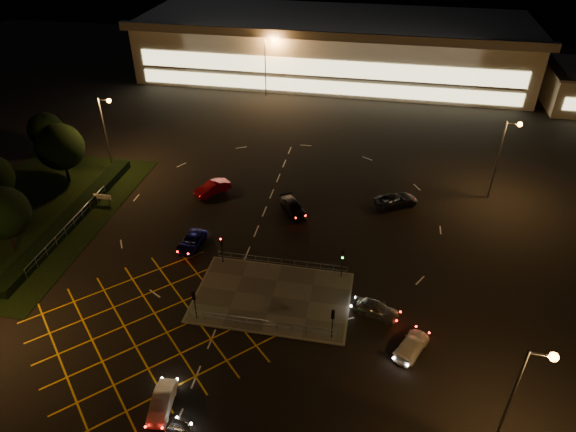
% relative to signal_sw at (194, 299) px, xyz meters
% --- Properties ---
extents(ground, '(180.00, 180.00, 0.00)m').
position_rel_signal_sw_xyz_m(ground, '(4.00, 5.99, -2.37)').
color(ground, black).
rests_on(ground, ground).
extents(pedestrian_island, '(14.00, 9.00, 0.12)m').
position_rel_signal_sw_xyz_m(pedestrian_island, '(6.00, 3.99, -2.31)').
color(pedestrian_island, '#4C4944').
rests_on(pedestrian_island, ground).
extents(grass_verge, '(18.00, 30.00, 0.08)m').
position_rel_signal_sw_xyz_m(grass_verge, '(-24.00, 11.99, -2.33)').
color(grass_verge, black).
rests_on(grass_verge, ground).
extents(hedge, '(2.00, 26.00, 1.00)m').
position_rel_signal_sw_xyz_m(hedge, '(-19.00, 11.99, -1.87)').
color(hedge, black).
rests_on(hedge, ground).
extents(supermarket, '(72.00, 26.50, 10.50)m').
position_rel_signal_sw_xyz_m(supermarket, '(4.00, 67.95, 2.95)').
color(supermarket, beige).
rests_on(supermarket, ground).
extents(streetlight_se, '(1.78, 0.56, 10.03)m').
position_rel_signal_sw_xyz_m(streetlight_se, '(24.44, -8.01, 4.20)').
color(streetlight_se, slate).
rests_on(streetlight_se, ground).
extents(streetlight_nw, '(1.78, 0.56, 10.03)m').
position_rel_signal_sw_xyz_m(streetlight_nw, '(-19.56, 23.99, 4.20)').
color(streetlight_nw, slate).
rests_on(streetlight_nw, ground).
extents(streetlight_ne, '(1.78, 0.56, 10.03)m').
position_rel_signal_sw_xyz_m(streetlight_ne, '(28.44, 25.99, 4.20)').
color(streetlight_ne, slate).
rests_on(streetlight_ne, ground).
extents(streetlight_far_left, '(1.78, 0.56, 10.03)m').
position_rel_signal_sw_xyz_m(streetlight_far_left, '(-5.56, 53.99, 4.20)').
color(streetlight_far_left, slate).
rests_on(streetlight_far_left, ground).
extents(streetlight_far_right, '(1.78, 0.56, 10.03)m').
position_rel_signal_sw_xyz_m(streetlight_far_right, '(34.44, 55.99, 4.20)').
color(streetlight_far_right, slate).
rests_on(streetlight_far_right, ground).
extents(signal_sw, '(0.28, 0.30, 3.15)m').
position_rel_signal_sw_xyz_m(signal_sw, '(0.00, 0.00, 0.00)').
color(signal_sw, black).
rests_on(signal_sw, pedestrian_island).
extents(signal_se, '(0.28, 0.30, 3.15)m').
position_rel_signal_sw_xyz_m(signal_se, '(12.00, 0.00, 0.00)').
color(signal_se, black).
rests_on(signal_se, pedestrian_island).
extents(signal_nw, '(0.28, 0.30, 3.15)m').
position_rel_signal_sw_xyz_m(signal_nw, '(0.00, 7.99, 0.00)').
color(signal_nw, black).
rests_on(signal_nw, pedestrian_island).
extents(signal_ne, '(0.28, 0.30, 3.15)m').
position_rel_signal_sw_xyz_m(signal_ne, '(12.00, 7.99, 0.00)').
color(signal_ne, black).
rests_on(signal_ne, pedestrian_island).
extents(tree_c, '(5.76, 5.76, 7.84)m').
position_rel_signal_sw_xyz_m(tree_c, '(-24.00, 19.99, 2.59)').
color(tree_c, black).
rests_on(tree_c, ground).
extents(tree_d, '(4.68, 4.68, 6.37)m').
position_rel_signal_sw_xyz_m(tree_d, '(-30.00, 25.99, 1.65)').
color(tree_d, black).
rests_on(tree_d, ground).
extents(tree_e, '(5.40, 5.40, 7.35)m').
position_rel_signal_sw_xyz_m(tree_e, '(-22.00, 5.99, 2.28)').
color(tree_e, black).
rests_on(tree_e, ground).
extents(car_queue_white, '(1.81, 4.04, 1.29)m').
position_rel_signal_sw_xyz_m(car_queue_white, '(0.54, -9.11, -1.72)').
color(car_queue_white, silver).
rests_on(car_queue_white, ground).
extents(car_left_blue, '(2.38, 4.54, 1.22)m').
position_rel_signal_sw_xyz_m(car_left_blue, '(-4.05, 10.06, -1.76)').
color(car_left_blue, '#0C0C48').
rests_on(car_left_blue, ground).
extents(car_far_dkgrey, '(4.26, 5.04, 1.38)m').
position_rel_signal_sw_xyz_m(car_far_dkgrey, '(5.33, 18.42, -1.68)').
color(car_far_dkgrey, black).
rests_on(car_far_dkgrey, ground).
extents(car_right_silver, '(4.42, 2.71, 1.41)m').
position_rel_signal_sw_xyz_m(car_right_silver, '(15.50, 3.54, -1.66)').
color(car_right_silver, '#ADAEB5').
rests_on(car_right_silver, ground).
extents(car_circ_red, '(4.17, 4.53, 1.51)m').
position_rel_signal_sw_xyz_m(car_circ_red, '(-5.19, 20.79, -1.61)').
color(car_circ_red, maroon).
rests_on(car_circ_red, ground).
extents(car_east_grey, '(5.68, 4.66, 1.44)m').
position_rel_signal_sw_xyz_m(car_east_grey, '(17.03, 22.20, -1.65)').
color(car_east_grey, black).
rests_on(car_east_grey, ground).
extents(car_approach_white, '(3.45, 4.64, 1.25)m').
position_rel_signal_sw_xyz_m(car_approach_white, '(18.64, -0.13, -1.74)').
color(car_approach_white, silver).
rests_on(car_approach_white, ground).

